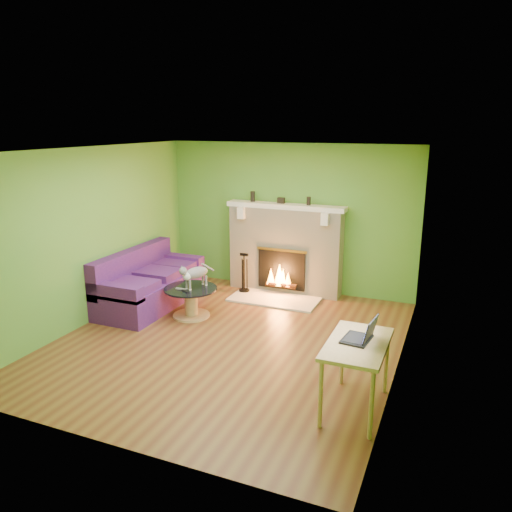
{
  "coord_description": "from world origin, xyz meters",
  "views": [
    {
      "loc": [
        2.79,
        -5.73,
        2.93
      ],
      "look_at": [
        0.24,
        0.4,
        1.15
      ],
      "focal_mm": 35.0,
      "sensor_mm": 36.0,
      "label": 1
    }
  ],
  "objects": [
    {
      "name": "wall_front",
      "position": [
        0.0,
        -2.5,
        1.3
      ],
      "size": [
        5.0,
        0.0,
        5.0
      ],
      "primitive_type": "plane",
      "rotation": [
        -1.57,
        0.0,
        0.0
      ],
      "color": "#55912F",
      "rests_on": "floor"
    },
    {
      "name": "ceiling",
      "position": [
        0.0,
        0.0,
        2.6
      ],
      "size": [
        5.0,
        5.0,
        0.0
      ],
      "primitive_type": "plane",
      "rotation": [
        3.14,
        0.0,
        0.0
      ],
      "color": "white",
      "rests_on": "wall_back"
    },
    {
      "name": "window_frame",
      "position": [
        2.24,
        -0.9,
        1.55
      ],
      "size": [
        0.0,
        1.2,
        1.2
      ],
      "primitive_type": "plane",
      "rotation": [
        1.57,
        0.0,
        -1.57
      ],
      "color": "silver",
      "rests_on": "wall_right"
    },
    {
      "name": "cat",
      "position": [
        -0.86,
        0.66,
        0.66
      ],
      "size": [
        0.45,
        0.67,
        0.39
      ],
      "primitive_type": null,
      "rotation": [
        0.0,
        0.0,
        -0.4
      ],
      "color": "#5C5C61",
      "rests_on": "coffee_table"
    },
    {
      "name": "mantel_vase_right",
      "position": [
        0.4,
        2.33,
        1.65
      ],
      "size": [
        0.07,
        0.07,
        0.14
      ],
      "primitive_type": "cylinder",
      "color": "black",
      "rests_on": "mantel"
    },
    {
      "name": "remote_silver",
      "position": [
        -1.04,
        0.49,
        0.47
      ],
      "size": [
        0.17,
        0.05,
        0.02
      ],
      "primitive_type": "cube",
      "rotation": [
        0.0,
        0.0,
        -0.01
      ],
      "color": "gray",
      "rests_on": "coffee_table"
    },
    {
      "name": "coffee_table",
      "position": [
        -0.94,
        0.61,
        0.27
      ],
      "size": [
        0.82,
        0.82,
        0.46
      ],
      "color": "tan",
      "rests_on": "floor"
    },
    {
      "name": "desk",
      "position": [
        1.95,
        -1.01,
        0.67
      ],
      "size": [
        0.6,
        1.03,
        0.76
      ],
      "color": "tan",
      "rests_on": "floor"
    },
    {
      "name": "wall_left",
      "position": [
        -2.25,
        0.0,
        1.3
      ],
      "size": [
        0.0,
        5.0,
        5.0
      ],
      "primitive_type": "plane",
      "rotation": [
        1.57,
        0.0,
        1.57
      ],
      "color": "#55912F",
      "rests_on": "floor"
    },
    {
      "name": "mantel",
      "position": [
        0.0,
        2.3,
        1.54
      ],
      "size": [
        2.1,
        0.28,
        0.08
      ],
      "primitive_type": "cube",
      "color": "white",
      "rests_on": "fireplace"
    },
    {
      "name": "window_pane",
      "position": [
        2.23,
        -0.9,
        1.55
      ],
      "size": [
        0.0,
        1.06,
        1.06
      ],
      "primitive_type": "plane",
      "rotation": [
        1.57,
        0.0,
        -1.57
      ],
      "color": "white",
      "rests_on": "wall_right"
    },
    {
      "name": "laptop",
      "position": [
        1.93,
        -0.96,
        0.89
      ],
      "size": [
        0.35,
        0.38,
        0.26
      ],
      "primitive_type": null,
      "rotation": [
        0.0,
        0.0,
        -0.11
      ],
      "color": "black",
      "rests_on": "desk"
    },
    {
      "name": "hearth",
      "position": [
        0.0,
        1.8,
        0.01
      ],
      "size": [
        1.5,
        0.75,
        0.03
      ],
      "primitive_type": "cube",
      "color": "beige",
      "rests_on": "floor"
    },
    {
      "name": "fireplace",
      "position": [
        0.0,
        2.32,
        0.77
      ],
      "size": [
        2.1,
        0.46,
        1.58
      ],
      "color": "beige",
      "rests_on": "floor"
    },
    {
      "name": "remote_black",
      "position": [
        -0.92,
        0.43,
        0.47
      ],
      "size": [
        0.16,
        0.11,
        0.02
      ],
      "primitive_type": "cube",
      "rotation": [
        0.0,
        0.0,
        -0.5
      ],
      "color": "black",
      "rests_on": "coffee_table"
    },
    {
      "name": "wall_right",
      "position": [
        2.25,
        0.0,
        1.3
      ],
      "size": [
        0.0,
        5.0,
        5.0
      ],
      "primitive_type": "plane",
      "rotation": [
        1.57,
        0.0,
        -1.57
      ],
      "color": "#55912F",
      "rests_on": "floor"
    },
    {
      "name": "fire_tools",
      "position": [
        -0.63,
        1.95,
        0.38
      ],
      "size": [
        0.19,
        0.19,
        0.7
      ],
      "primitive_type": null,
      "color": "black",
      "rests_on": "hearth"
    },
    {
      "name": "wall_back",
      "position": [
        0.0,
        2.5,
        1.3
      ],
      "size": [
        5.0,
        0.0,
        5.0
      ],
      "primitive_type": "plane",
      "rotation": [
        1.57,
        0.0,
        0.0
      ],
      "color": "#55912F",
      "rests_on": "floor"
    },
    {
      "name": "floor",
      "position": [
        0.0,
        0.0,
        0.0
      ],
      "size": [
        5.0,
        5.0,
        0.0
      ],
      "primitive_type": "plane",
      "color": "brown",
      "rests_on": "ground"
    },
    {
      "name": "mantel_vase_left",
      "position": [
        -0.62,
        2.33,
        1.67
      ],
      "size": [
        0.08,
        0.08,
        0.18
      ],
      "primitive_type": "cylinder",
      "color": "black",
      "rests_on": "mantel"
    },
    {
      "name": "mantel_box",
      "position": [
        -0.09,
        2.33,
        1.63
      ],
      "size": [
        0.12,
        0.08,
        0.1
      ],
      "primitive_type": "cube",
      "color": "black",
      "rests_on": "mantel"
    },
    {
      "name": "sofa",
      "position": [
        -1.86,
        0.8,
        0.35
      ],
      "size": [
        0.92,
        2.03,
        0.91
      ],
      "color": "#3C175B",
      "rests_on": "floor"
    }
  ]
}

